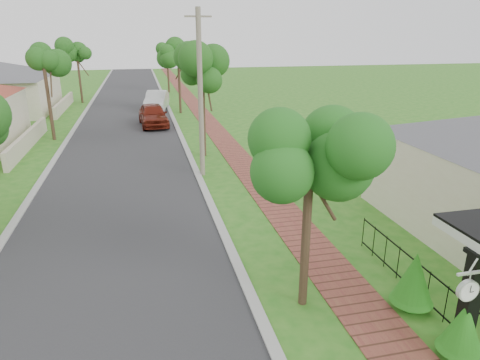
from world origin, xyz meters
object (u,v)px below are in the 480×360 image
object	(u,v)px
parked_car_white	(157,100)
utility_pole	(200,95)
porch_post	(468,310)
station_clock	(468,289)
parked_car_red	(153,115)
near_tree	(310,160)

from	to	relation	value
parked_car_white	utility_pole	bearing A→B (deg)	-76.45
parked_car_white	porch_post	bearing A→B (deg)	-71.76
porch_post	station_clock	world-z (taller)	porch_post
parked_car_red	utility_pole	bearing A→B (deg)	-85.40
parked_car_white	station_clock	xyz separation A→B (m)	(4.45, -33.68, 1.13)
parked_car_white	near_tree	xyz separation A→B (m)	(2.28, -30.78, 3.02)
station_clock	utility_pole	bearing A→B (deg)	102.75
parked_car_white	utility_pole	world-z (taller)	utility_pole
parked_car_red	utility_pole	xyz separation A→B (m)	(1.90, -12.41, 3.08)
station_clock	parked_car_white	bearing A→B (deg)	97.53
porch_post	parked_car_red	xyz separation A→B (m)	(-5.55, 25.96, -0.30)
near_tree	station_clock	distance (m)	4.09
utility_pole	parked_car_red	bearing A→B (deg)	98.70
parked_car_red	station_clock	bearing A→B (deg)	-83.25
station_clock	near_tree	bearing A→B (deg)	126.86
porch_post	parked_car_red	size ratio (longest dim) A/B	0.52
porch_post	parked_car_red	bearing A→B (deg)	102.07
near_tree	utility_pole	bearing A→B (deg)	95.07
parked_car_red	near_tree	bearing A→B (deg)	-87.11
parked_car_red	parked_car_white	xyz separation A→B (m)	(0.60, 7.32, -0.00)
porch_post	parked_car_white	distance (m)	33.65
parked_car_red	utility_pole	size ratio (longest dim) A/B	0.63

